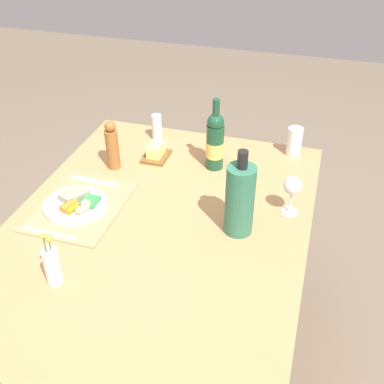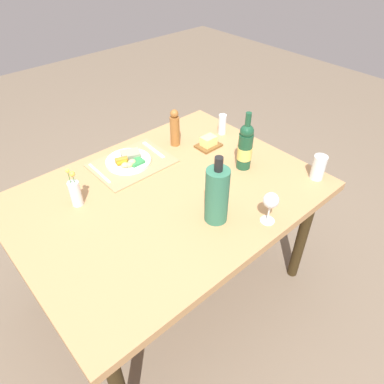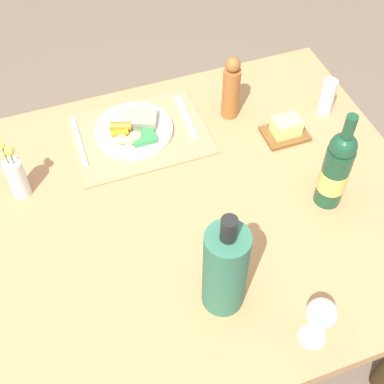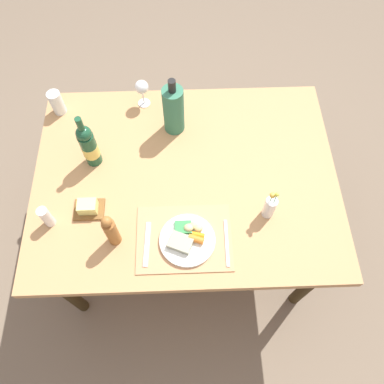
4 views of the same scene
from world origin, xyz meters
TOP-DOWN VIEW (x-y plane):
  - ground_plane at (0.00, 0.00)m, footprint 8.00×8.00m
  - dining_table at (0.00, 0.00)m, footprint 1.38×1.04m
  - placemat at (-0.01, -0.30)m, footprint 0.40×0.30m
  - dinner_plate at (0.00, -0.31)m, footprint 0.23×0.23m
  - fork at (-0.17, -0.33)m, footprint 0.03×0.19m
  - knife at (0.16, -0.33)m, footprint 0.02×0.20m
  - wine_glass at (-0.20, 0.43)m, footprint 0.07×0.07m
  - water_tumbler at (-0.62, 0.40)m, footprint 0.06×0.06m
  - cooler_bottle at (-0.05, 0.28)m, footprint 0.10×0.10m
  - salt_shaker at (-0.58, -0.21)m, footprint 0.04×0.04m
  - flower_vase at (0.35, -0.20)m, footprint 0.05×0.05m
  - pepper_mill at (-0.30, -0.30)m, footprint 0.05×0.05m
  - wine_bottle at (-0.42, 0.10)m, footprint 0.07×0.07m
  - butter_dish at (-0.42, -0.16)m, footprint 0.13×0.10m

SIDE VIEW (x-z plane):
  - ground_plane at x=0.00m, z-range 0.00..0.00m
  - dining_table at x=0.00m, z-range 0.28..0.99m
  - placemat at x=-0.01m, z-range 0.70..0.71m
  - fork at x=-0.17m, z-range 0.71..0.71m
  - knife at x=0.16m, z-range 0.71..0.71m
  - dinner_plate at x=0.00m, z-range 0.70..0.74m
  - butter_dish at x=-0.42m, z-range 0.70..0.76m
  - water_tumbler at x=-0.62m, z-range 0.69..0.82m
  - salt_shaker at x=-0.58m, z-range 0.70..0.82m
  - flower_vase at x=0.35m, z-range 0.67..0.87m
  - pepper_mill at x=-0.30m, z-range 0.70..0.91m
  - wine_glass at x=-0.20m, z-range 0.74..0.89m
  - wine_bottle at x=-0.42m, z-range 0.67..0.97m
  - cooler_bottle at x=-0.05m, z-range 0.68..0.99m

